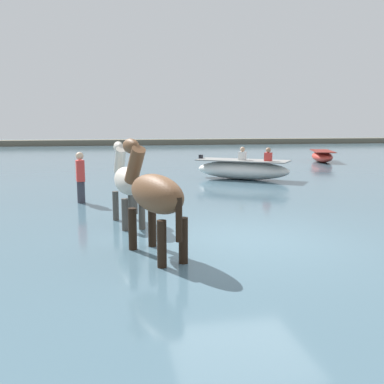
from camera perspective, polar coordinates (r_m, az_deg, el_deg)
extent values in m
plane|color=gray|center=(7.84, 6.45, -8.41)|extent=(120.00, 120.00, 0.00)
cube|color=#476675|center=(17.43, -3.20, 1.81)|extent=(90.00, 90.00, 0.31)
ellipsoid|color=brown|center=(6.55, -4.79, -0.21)|extent=(0.99, 1.56, 0.59)
cylinder|color=black|center=(7.10, -7.86, -6.10)|extent=(0.14, 0.14, 1.00)
cylinder|color=black|center=(7.24, -5.28, -5.75)|extent=(0.14, 0.14, 1.00)
cylinder|color=black|center=(6.20, -4.01, -8.28)|extent=(0.14, 0.14, 1.00)
cylinder|color=black|center=(6.37, -1.15, -7.80)|extent=(0.14, 0.14, 1.00)
cylinder|color=brown|center=(7.20, -7.59, 3.55)|extent=(0.41, 0.59, 0.68)
ellipsoid|color=brown|center=(7.31, -8.11, 6.06)|extent=(0.38, 0.55, 0.25)
cylinder|color=black|center=(5.99, -1.75, -3.70)|extent=(0.09, 0.09, 0.63)
ellipsoid|color=beige|center=(8.74, -8.55, 1.48)|extent=(0.70, 1.44, 0.55)
cylinder|color=#45423C|center=(9.30, -10.07, -2.75)|extent=(0.13, 0.13, 0.94)
cylinder|color=#45423C|center=(9.36, -8.08, -2.62)|extent=(0.13, 0.13, 0.94)
cylinder|color=#45423C|center=(8.37, -8.85, -4.03)|extent=(0.13, 0.13, 0.94)
cylinder|color=#45423C|center=(8.44, -6.65, -3.87)|extent=(0.13, 0.13, 0.94)
cylinder|color=beige|center=(9.40, -9.53, 4.12)|extent=(0.30, 0.54, 0.63)
ellipsoid|color=beige|center=(9.52, -9.74, 5.92)|extent=(0.28, 0.50, 0.24)
cylinder|color=#45423C|center=(8.14, -7.55, -0.85)|extent=(0.09, 0.09, 0.59)
ellipsoid|color=#BC382D|center=(24.38, 16.88, 4.52)|extent=(1.93, 3.17, 0.56)
cube|color=maroon|center=(24.36, 16.91, 5.22)|extent=(1.85, 3.04, 0.04)
ellipsoid|color=silver|center=(16.02, 6.72, 2.91)|extent=(3.58, 3.00, 0.68)
cube|color=gray|center=(15.98, 6.74, 4.19)|extent=(3.43, 2.88, 0.04)
cube|color=black|center=(16.55, 1.18, 4.66)|extent=(0.19, 0.20, 0.18)
cube|color=red|center=(15.60, 10.07, 4.62)|extent=(0.32, 0.30, 0.30)
sphere|color=#A37556|center=(15.58, 10.09, 5.50)|extent=(0.18, 0.18, 0.18)
cube|color=white|center=(15.92, 6.70, 4.79)|extent=(0.32, 0.30, 0.30)
sphere|color=tan|center=(15.91, 6.72, 5.65)|extent=(0.18, 0.18, 0.18)
cylinder|color=#383842|center=(11.53, -14.47, -0.77)|extent=(0.20, 0.20, 0.88)
cube|color=red|center=(11.43, -14.61, 2.74)|extent=(0.25, 0.35, 0.54)
sphere|color=beige|center=(11.40, -14.68, 4.64)|extent=(0.20, 0.20, 0.20)
cube|color=#605B4C|center=(42.82, -7.68, 6.37)|extent=(80.00, 2.40, 0.84)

